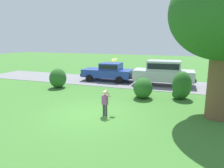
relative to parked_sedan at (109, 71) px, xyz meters
The scene contains 9 objects.
ground_plane 8.40m from the parked_sedan, 75.15° to the right, with size 80.00×80.00×0.00m, color #3D752D.
driveway_strip 2.31m from the parked_sedan, ahead, with size 28.00×4.40×0.02m, color slate.
shrub_near_tree 4.53m from the parked_sedan, 124.63° to the right, with size 1.16×1.37×1.42m.
shrub_centre_left 5.86m from the parked_sedan, 48.35° to the right, with size 1.14×1.36×1.27m.
shrub_centre 7.17m from the parked_sedan, 31.77° to the right, with size 1.12×1.23×1.67m.
parked_sedan is the anchor object (origin of this frame).
parked_suv 4.63m from the parked_sedan, ahead, with size 4.77×2.26×1.92m.
child_thrower 8.58m from the parked_sedan, 70.09° to the right, with size 0.47×0.23×1.29m.
frisbee 7.68m from the parked_sedan, 66.74° to the right, with size 0.29×0.27×0.14m.
Camera 1 is at (4.35, -8.75, 3.50)m, focal length 34.19 mm.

